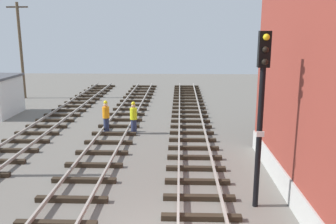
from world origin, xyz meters
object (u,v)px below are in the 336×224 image
Objects in this scene: track_worker_foreground at (134,118)px; track_worker_distant at (106,116)px; signal_mast at (261,101)px; utility_pole_far at (21,49)px.

track_worker_foreground is 1.66m from track_worker_distant.
track_worker_distant is at bearing 127.76° from signal_mast.
track_worker_foreground is at bearing -10.09° from track_worker_distant.
track_worker_foreground is (10.95, -10.74, -3.30)m from utility_pole_far.
utility_pole_far reaches higher than track_worker_foreground.
utility_pole_far is (-16.12, 19.24, 0.65)m from signal_mast.
utility_pole_far reaches higher than signal_mast.
signal_mast is at bearing -58.68° from track_worker_foreground.
track_worker_distant is (-6.80, 8.78, -2.66)m from signal_mast.
track_worker_distant is at bearing -48.30° from utility_pole_far.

